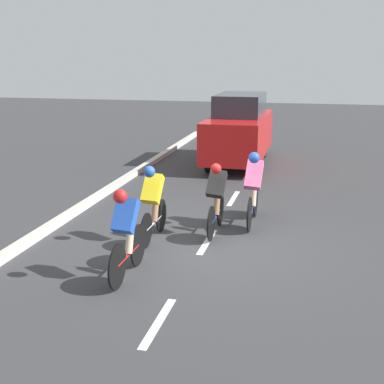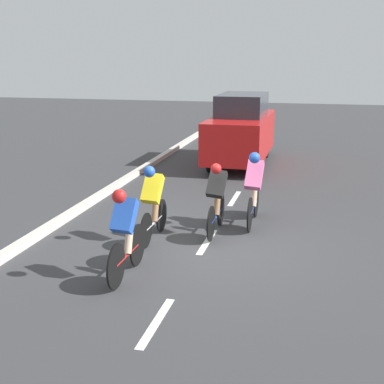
{
  "view_description": "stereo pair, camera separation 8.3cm",
  "coord_description": "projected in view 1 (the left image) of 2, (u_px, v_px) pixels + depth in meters",
  "views": [
    {
      "loc": [
        -1.88,
        9.28,
        3.42
      ],
      "look_at": [
        0.29,
        -0.01,
        0.95
      ],
      "focal_mm": 50.0,
      "sensor_mm": 36.0,
      "label": 1
    },
    {
      "loc": [
        -1.96,
        9.26,
        3.42
      ],
      "look_at": [
        0.29,
        -0.01,
        0.95
      ],
      "focal_mm": 50.0,
      "sensor_mm": 36.0,
      "label": 2
    }
  ],
  "objects": [
    {
      "name": "ground_plane",
      "position": [
        207.0,
        242.0,
        10.02
      ],
      "size": [
        60.0,
        60.0,
        0.0
      ],
      "primitive_type": "plane",
      "color": "#38383A"
    },
    {
      "name": "cyclist_pink",
      "position": [
        253.0,
        186.0,
        10.84
      ],
      "size": [
        0.36,
        1.73,
        1.56
      ],
      "color": "black",
      "rests_on": "ground"
    },
    {
      "name": "cyclist_yellow",
      "position": [
        153.0,
        201.0,
        9.92
      ],
      "size": [
        0.35,
        1.61,
        1.49
      ],
      "color": "black",
      "rests_on": "ground"
    },
    {
      "name": "lane_stripe_near",
      "position": [
        158.0,
        322.0,
        7.01
      ],
      "size": [
        0.12,
        1.4,
        0.01
      ],
      "primitive_type": "cube",
      "color": "white",
      "rests_on": "ground"
    },
    {
      "name": "lane_stripe_mid",
      "position": [
        207.0,
        242.0,
        10.03
      ],
      "size": [
        0.12,
        1.4,
        0.01
      ],
      "primitive_type": "cube",
      "color": "white",
      "rests_on": "ground"
    },
    {
      "name": "curb",
      "position": [
        51.0,
        226.0,
        10.72
      ],
      "size": [
        0.2,
        26.78,
        0.14
      ],
      "primitive_type": "cube",
      "color": "beige",
      "rests_on": "ground"
    },
    {
      "name": "lane_stripe_far",
      "position": [
        233.0,
        198.0,
        13.05
      ],
      "size": [
        0.12,
        1.4,
        0.01
      ],
      "primitive_type": "cube",
      "color": "white",
      "rests_on": "ground"
    },
    {
      "name": "cyclist_blue",
      "position": [
        126.0,
        231.0,
        8.23
      ],
      "size": [
        0.34,
        1.66,
        1.5
      ],
      "color": "black",
      "rests_on": "ground"
    },
    {
      "name": "support_car",
      "position": [
        239.0,
        130.0,
        16.88
      ],
      "size": [
        1.7,
        4.52,
        2.21
      ],
      "color": "black",
      "rests_on": "ground"
    },
    {
      "name": "cyclist_black",
      "position": [
        216.0,
        197.0,
        10.31
      ],
      "size": [
        0.37,
        1.67,
        1.46
      ],
      "color": "black",
      "rests_on": "ground"
    }
  ]
}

